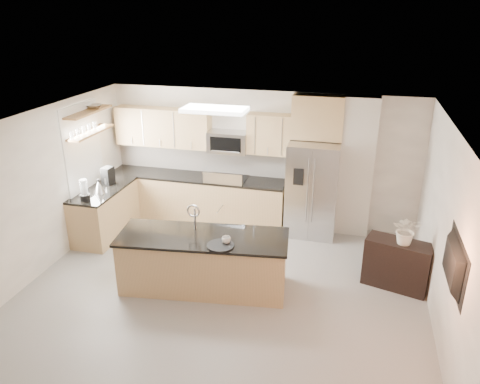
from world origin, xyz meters
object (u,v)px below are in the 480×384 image
(refrigerator, at_px, (312,189))
(flower_vase, at_px, (408,223))
(coffee_maker, at_px, (108,176))
(microwave, at_px, (228,142))
(blender, at_px, (84,192))
(platter, at_px, (220,246))
(television, at_px, (449,263))
(credenza, at_px, (397,264))
(bowl, at_px, (94,106))
(kettle, at_px, (99,187))
(island, at_px, (204,261))
(range, at_px, (227,200))
(cup, at_px, (226,240))

(refrigerator, height_order, flower_vase, refrigerator)
(coffee_maker, bearing_deg, microwave, 23.86)
(microwave, distance_m, blender, 2.77)
(refrigerator, xyz_separation_m, platter, (-1.03, -2.51, -0.00))
(television, bearing_deg, platter, 78.86)
(credenza, bearing_deg, bowl, -172.85)
(microwave, distance_m, kettle, 2.52)
(coffee_maker, bearing_deg, television, -22.47)
(microwave, bearing_deg, island, -83.25)
(television, bearing_deg, bowl, 67.52)
(range, distance_m, flower_vase, 3.64)
(island, distance_m, credenza, 2.96)
(coffee_maker, relative_size, flower_vase, 0.48)
(range, height_order, bowl, bowl)
(coffee_maker, distance_m, bowl, 1.31)
(refrigerator, relative_size, credenza, 1.85)
(bowl, distance_m, flower_vase, 5.67)
(credenza, relative_size, kettle, 3.73)
(platter, xyz_separation_m, bowl, (-2.88, 1.82, 1.49))
(island, height_order, coffee_maker, island)
(platter, relative_size, coffee_maker, 1.21)
(refrigerator, relative_size, flower_vase, 2.63)
(credenza, xyz_separation_m, television, (0.36, -1.56, 0.97))
(island, height_order, blender, blender)
(flower_vase, bearing_deg, microwave, 151.68)
(blender, bearing_deg, island, -16.11)
(coffee_maker, height_order, flower_vase, flower_vase)
(cup, bearing_deg, blender, 163.58)
(refrigerator, height_order, platter, refrigerator)
(bowl, bearing_deg, kettle, -66.48)
(cup, xyz_separation_m, platter, (-0.06, -0.11, -0.04))
(platter, height_order, coffee_maker, coffee_maker)
(kettle, bearing_deg, microwave, 34.24)
(microwave, relative_size, coffee_maker, 2.33)
(blender, distance_m, coffee_maker, 0.83)
(range, relative_size, island, 0.43)
(kettle, height_order, bowl, bowl)
(range, bearing_deg, cup, -74.27)
(platter, bearing_deg, television, -11.14)
(cup, distance_m, bowl, 3.70)
(microwave, distance_m, platter, 2.85)
(island, height_order, kettle, island)
(credenza, height_order, coffee_maker, coffee_maker)
(range, distance_m, credenza, 3.51)
(platter, bearing_deg, island, 145.43)
(cup, relative_size, blender, 0.34)
(microwave, distance_m, island, 2.73)
(blender, bearing_deg, platter, -18.77)
(flower_vase, relative_size, television, 0.63)
(platter, relative_size, flower_vase, 0.58)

